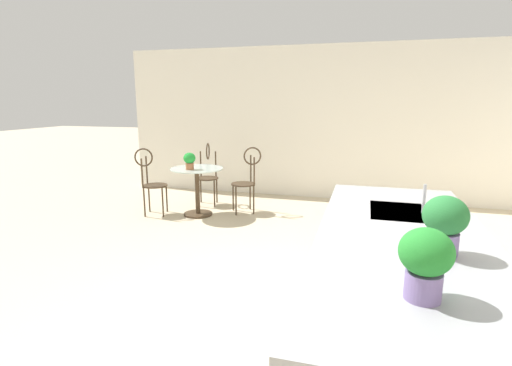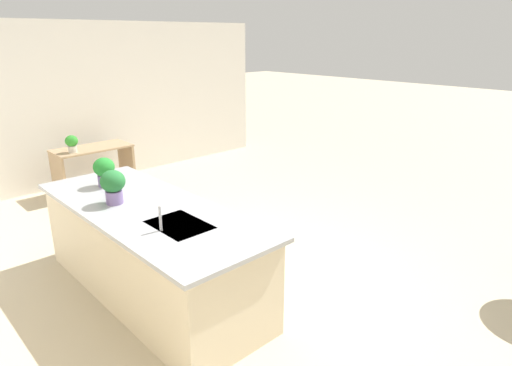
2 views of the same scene
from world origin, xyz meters
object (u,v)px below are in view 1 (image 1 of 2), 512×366
at_px(bistro_table, 197,187).
at_px(potted_plant_counter_near, 445,222).
at_px(chair_by_island, 247,177).
at_px(chair_near_window, 151,178).
at_px(potted_plant_on_table, 190,160).
at_px(potted_plant_counter_far, 425,259).
at_px(chair_toward_desk, 207,171).

xyz_separation_m(bistro_table, potted_plant_counter_near, (3.16, 2.89, 0.66)).
bearing_deg(chair_by_island, bistro_table, -61.87).
distance_m(bistro_table, chair_near_window, 0.73).
distance_m(potted_plant_on_table, potted_plant_counter_far, 4.54).
distance_m(chair_by_island, potted_plant_counter_far, 4.59).
xyz_separation_m(bistro_table, potted_plant_on_table, (0.13, -0.05, 0.44)).
relative_size(chair_toward_desk, potted_plant_counter_near, 3.14).
bearing_deg(chair_toward_desk, chair_by_island, 68.83).
bearing_deg(chair_by_island, potted_plant_on_table, -56.04).
relative_size(bistro_table, chair_toward_desk, 0.77).
xyz_separation_m(bistro_table, chair_toward_desk, (-0.67, -0.11, 0.13)).
bearing_deg(potted_plant_counter_far, bistro_table, -143.68).
xyz_separation_m(chair_toward_desk, potted_plant_counter_far, (4.38, 2.84, 0.53)).
xyz_separation_m(potted_plant_counter_far, potted_plant_counter_near, (-0.55, 0.17, 0.01)).
bearing_deg(potted_plant_on_table, bistro_table, 158.23).
height_order(bistro_table, chair_toward_desk, chair_toward_desk).
bearing_deg(potted_plant_counter_far, chair_by_island, -153.37).
relative_size(chair_near_window, potted_plant_counter_far, 3.31).
xyz_separation_m(bistro_table, chair_near_window, (0.16, -0.70, 0.13)).
bearing_deg(chair_by_island, potted_plant_counter_far, 26.63).
height_order(chair_toward_desk, potted_plant_counter_near, potted_plant_counter_near).
height_order(chair_by_island, potted_plant_counter_far, potted_plant_counter_far).
bearing_deg(potted_plant_on_table, potted_plant_counter_near, 44.19).
relative_size(chair_near_window, potted_plant_counter_near, 3.14).
height_order(chair_by_island, potted_plant_counter_near, potted_plant_counter_near).
bearing_deg(potted_plant_on_table, chair_toward_desk, -175.85).
bearing_deg(potted_plant_counter_near, chair_toward_desk, -141.92).
relative_size(bistro_table, potted_plant_on_table, 3.17).
xyz_separation_m(bistro_table, chair_by_island, (-0.37, 0.68, 0.13)).
distance_m(bistro_table, chair_by_island, 0.79).
xyz_separation_m(chair_toward_desk, potted_plant_on_table, (0.80, 0.06, 0.31)).
bearing_deg(bistro_table, potted_plant_on_table, -21.77).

